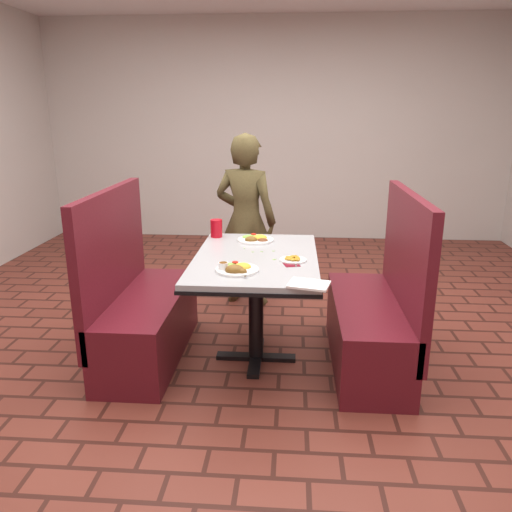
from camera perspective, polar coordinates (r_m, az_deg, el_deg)
name	(u,v)px	position (r m, az deg, el deg)	size (l,w,h in m)	color
room	(256,67)	(3.15, 0.00, 20.76)	(7.00, 7.04, 2.82)	brown
dining_table	(256,270)	(3.30, 0.00, -1.60)	(0.81, 1.21, 0.75)	#A6A8AA
booth_bench_left	(141,312)	(3.56, -13.01, -6.25)	(0.47, 1.20, 1.17)	maroon
booth_bench_right	(375,319)	(3.45, 13.44, -6.99)	(0.47, 1.20, 1.17)	maroon
diner_person	(246,221)	(4.33, -1.18, 4.02)	(0.54, 0.36, 1.49)	brown
near_dinner_plate	(236,267)	(2.96, -2.28, -1.23)	(0.26, 0.26, 0.08)	white
far_dinner_plate	(256,238)	(3.64, -0.04, 2.11)	(0.26, 0.26, 0.07)	white
plantain_plate	(293,259)	(3.17, 4.26, -0.38)	(0.17, 0.17, 0.03)	white
maroon_napkin	(292,265)	(3.09, 4.09, -0.99)	(0.09, 0.09, 0.00)	maroon
spoon_utensil	(295,263)	(3.11, 4.50, -0.81)	(0.01, 0.13, 0.00)	#B9B9BD
red_tumbler	(216,228)	(3.76, -4.55, 3.17)	(0.09, 0.09, 0.13)	red
paper_napkin	(309,284)	(2.74, 6.06, -3.25)	(0.22, 0.16, 0.01)	white
knife_utensil	(245,272)	(2.91, -1.32, -1.84)	(0.01, 0.19, 0.00)	silver
fork_utensil	(238,271)	(2.94, -2.10, -1.74)	(0.01, 0.13, 0.00)	silver
lettuce_shreds	(263,253)	(3.32, 0.76, 0.29)	(0.28, 0.32, 0.00)	#84B548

